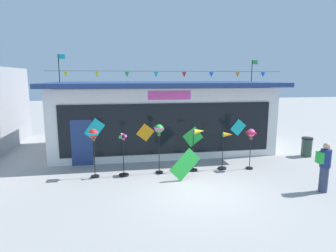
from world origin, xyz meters
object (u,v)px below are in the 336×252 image
(person_near_camera, at_px, (324,166))
(trash_bin, at_px, (307,147))
(wind_spinner_left, at_px, (123,156))
(wind_spinner_center_left, at_px, (159,134))
(wind_spinner_far_left, at_px, (93,139))
(wind_spinner_center_right, at_px, (197,142))
(display_kite_on_ground, at_px, (185,165))
(kite_shop_building, at_px, (161,115))
(wind_spinner_right, at_px, (226,145))
(wind_spinner_far_right, at_px, (251,137))

(person_near_camera, xyz_separation_m, trash_bin, (2.24, 3.98, -0.42))
(wind_spinner_left, xyz_separation_m, wind_spinner_center_left, (1.40, 0.10, 0.80))
(wind_spinner_far_left, xyz_separation_m, wind_spinner_center_right, (4.06, 0.10, -0.32))
(wind_spinner_center_left, xyz_separation_m, trash_bin, (7.37, 1.20, -1.14))
(wind_spinner_center_right, xyz_separation_m, display_kite_on_ground, (-0.74, -1.01, -0.59))
(kite_shop_building, relative_size, display_kite_on_ground, 9.89)
(wind_spinner_center_right, xyz_separation_m, wind_spinner_right, (1.23, 0.01, -0.17))
(wind_spinner_left, bearing_deg, wind_spinner_far_left, 177.80)
(wind_spinner_center_right, relative_size, person_near_camera, 1.04)
(wind_spinner_right, distance_m, trash_bin, 4.75)
(wind_spinner_left, bearing_deg, wind_spinner_far_right, -0.30)
(person_near_camera, bearing_deg, display_kite_on_ground, 74.66)
(wind_spinner_center_left, height_order, wind_spinner_right, wind_spinner_center_left)
(trash_bin, bearing_deg, display_kite_on_ground, -161.69)
(wind_spinner_center_right, height_order, wind_spinner_right, wind_spinner_center_right)
(wind_spinner_far_right, relative_size, person_near_camera, 1.01)
(wind_spinner_left, bearing_deg, wind_spinner_center_left, 4.11)
(wind_spinner_center_right, xyz_separation_m, person_near_camera, (3.56, -2.83, -0.31))
(wind_spinner_left, bearing_deg, display_kite_on_ground, -21.25)
(kite_shop_building, height_order, wind_spinner_center_right, kite_shop_building)
(wind_spinner_right, height_order, person_near_camera, person_near_camera)
(kite_shop_building, distance_m, wind_spinner_far_left, 5.17)
(person_near_camera, bearing_deg, wind_spinner_left, 75.22)
(wind_spinner_center_left, relative_size, person_near_camera, 1.18)
(kite_shop_building, height_order, wind_spinner_far_left, kite_shop_building)
(kite_shop_building, relative_size, wind_spinner_center_right, 6.29)
(person_near_camera, bearing_deg, wind_spinner_far_left, 77.88)
(kite_shop_building, bearing_deg, wind_spinner_left, -116.89)
(kite_shop_building, height_order, person_near_camera, kite_shop_building)
(wind_spinner_right, distance_m, wind_spinner_far_right, 1.07)
(wind_spinner_far_left, height_order, trash_bin, wind_spinner_far_left)
(person_near_camera, relative_size, display_kite_on_ground, 1.51)
(wind_spinner_far_left, distance_m, wind_spinner_left, 1.30)
(wind_spinner_right, height_order, wind_spinner_far_right, wind_spinner_far_right)
(wind_spinner_left, bearing_deg, kite_shop_building, 63.11)
(person_near_camera, height_order, display_kite_on_ground, person_near_camera)
(wind_spinner_far_left, xyz_separation_m, person_near_camera, (7.62, -2.72, -0.63))
(wind_spinner_far_left, relative_size, wind_spinner_center_left, 0.95)
(kite_shop_building, relative_size, wind_spinner_far_left, 5.84)
(trash_bin, bearing_deg, wind_spinner_far_left, -172.74)
(kite_shop_building, xyz_separation_m, wind_spinner_far_left, (-3.17, -4.07, -0.28))
(wind_spinner_far_right, bearing_deg, wind_spinner_center_left, 178.07)
(trash_bin, bearing_deg, wind_spinner_center_right, -168.78)
(kite_shop_building, xyz_separation_m, trash_bin, (6.69, -2.81, -1.32))
(wind_spinner_left, relative_size, wind_spinner_center_left, 0.87)
(kite_shop_building, xyz_separation_m, wind_spinner_center_left, (-0.68, -4.01, -0.18))
(wind_spinner_right, bearing_deg, person_near_camera, -50.63)
(wind_spinner_left, xyz_separation_m, display_kite_on_ground, (2.23, -0.87, -0.21))
(wind_spinner_right, relative_size, display_kite_on_ground, 1.41)
(kite_shop_building, height_order, wind_spinner_right, kite_shop_building)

